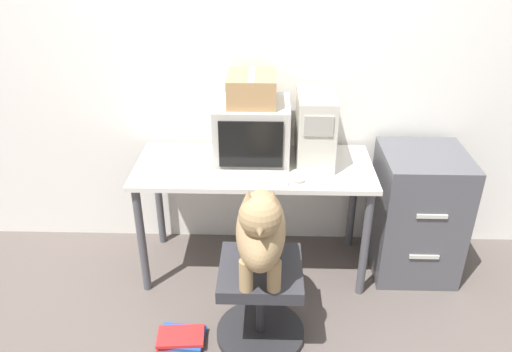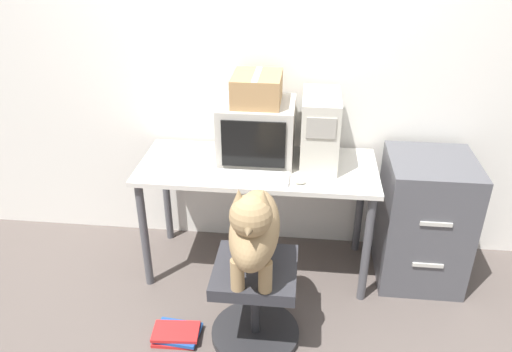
% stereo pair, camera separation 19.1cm
% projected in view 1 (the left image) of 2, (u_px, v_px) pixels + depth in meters
% --- Properties ---
extents(ground_plane, '(12.00, 12.00, 0.00)m').
position_uv_depth(ground_plane, '(253.00, 295.00, 3.11)').
color(ground_plane, '#564C47').
extents(wall_back, '(8.00, 0.05, 2.60)m').
position_uv_depth(wall_back, '(256.00, 60.00, 3.09)').
color(wall_back, silver).
rests_on(wall_back, ground_plane).
extents(desk, '(1.44, 0.61, 0.76)m').
position_uv_depth(desk, '(254.00, 179.00, 3.07)').
color(desk, silver).
rests_on(desk, ground_plane).
extents(crt_monitor, '(0.45, 0.40, 0.36)m').
position_uv_depth(crt_monitor, '(252.00, 131.00, 3.02)').
color(crt_monitor, '#B7B2A8').
rests_on(crt_monitor, desk).
extents(pc_tower, '(0.22, 0.42, 0.43)m').
position_uv_depth(pc_tower, '(315.00, 128.00, 2.98)').
color(pc_tower, beige).
rests_on(pc_tower, desk).
extents(keyboard, '(0.43, 0.15, 0.03)m').
position_uv_depth(keyboard, '(251.00, 178.00, 2.84)').
color(keyboard, silver).
rests_on(keyboard, desk).
extents(computer_mouse, '(0.07, 0.04, 0.04)m').
position_uv_depth(computer_mouse, '(299.00, 179.00, 2.82)').
color(computer_mouse, beige).
rests_on(computer_mouse, desk).
extents(office_chair, '(0.49, 0.49, 0.49)m').
position_uv_depth(office_chair, '(261.00, 299.00, 2.69)').
color(office_chair, '#262628').
rests_on(office_chair, ground_plane).
extents(dog, '(0.24, 0.58, 0.55)m').
position_uv_depth(dog, '(261.00, 228.00, 2.41)').
color(dog, '#9E7F56').
rests_on(dog, office_chair).
extents(filing_cabinet, '(0.51, 0.54, 0.83)m').
position_uv_depth(filing_cabinet, '(416.00, 213.00, 3.18)').
color(filing_cabinet, '#4C4C51').
rests_on(filing_cabinet, ground_plane).
extents(cardboard_box, '(0.28, 0.32, 0.17)m').
position_uv_depth(cardboard_box, '(252.00, 89.00, 2.90)').
color(cardboard_box, '#A87F51').
rests_on(cardboard_box, crt_monitor).
extents(book_stack_floor, '(0.27, 0.21, 0.06)m').
position_uv_depth(book_stack_floor, '(181.00, 338.00, 2.76)').
color(book_stack_floor, red).
rests_on(book_stack_floor, ground_plane).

